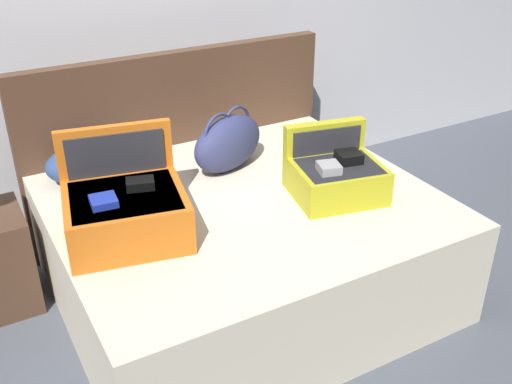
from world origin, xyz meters
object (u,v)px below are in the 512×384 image
Objects in this scene: hard_case_large at (125,209)px; pillow_near_headboard at (88,162)px; hard_case_medium at (336,174)px; bed at (245,248)px; duffel_bag at (228,143)px.

hard_case_large reaches higher than pillow_near_headboard.
hard_case_medium is at bearing 3.30° from hard_case_large.
bed is 0.93m from pillow_near_headboard.
hard_case_medium is at bearing -36.45° from pillow_near_headboard.
hard_case_medium is at bearing -57.79° from duffel_bag.
duffel_bag reaches higher than pillow_near_headboard.
duffel_bag is at bearing -18.61° from pillow_near_headboard.
pillow_near_headboard is (-1.03, 0.76, -0.01)m from hard_case_medium.
hard_case_medium is (1.03, -0.14, -0.02)m from hard_case_large.
bed is 3.70× the size of hard_case_medium.
duffel_bag is (0.70, 0.38, 0.02)m from hard_case_large.
bed is at bearing 13.76° from hard_case_large.
hard_case_large reaches higher than hard_case_medium.
pillow_near_headboard is at bearing 135.74° from bed.
hard_case_large is 0.62m from pillow_near_headboard.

